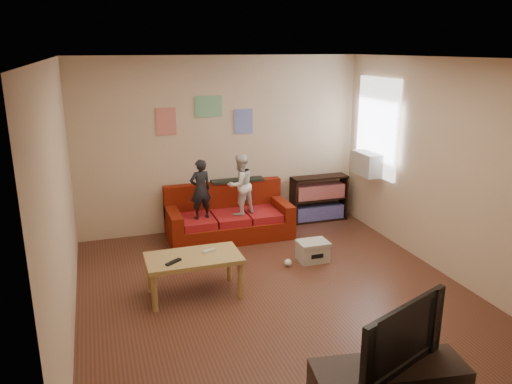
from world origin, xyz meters
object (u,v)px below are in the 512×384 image
object	(u,v)px
coffee_table	(194,262)
file_box	(313,251)
child_b	(240,185)
bookshelf	(319,201)
television	(393,333)
child_a	(200,189)
sofa	(228,219)

from	to	relation	value
coffee_table	file_box	xyz separation A→B (m)	(1.72, 0.45, -0.28)
child_b	coffee_table	world-z (taller)	child_b
child_b	bookshelf	size ratio (longest dim) A/B	0.97
file_box	television	distance (m)	3.05
television	child_a	bearing A→B (deg)	76.35
sofa	television	size ratio (longest dim) A/B	1.90
sofa	child_b	size ratio (longest dim) A/B	2.03
child_a	bookshelf	xyz separation A→B (m)	(2.08, 0.40, -0.49)
television	file_box	bearing A→B (deg)	54.46
bookshelf	file_box	bearing A→B (deg)	-117.56
child_a	coffee_table	bearing A→B (deg)	64.59
child_a	television	world-z (taller)	child_a
sofa	television	xyz separation A→B (m)	(0.16, -4.19, 0.46)
child_a	file_box	world-z (taller)	child_a
coffee_table	file_box	size ratio (longest dim) A/B	2.67
child_a	bookshelf	world-z (taller)	child_a
coffee_table	sofa	bearing A→B (deg)	62.94
sofa	coffee_table	xyz separation A→B (m)	(-0.88, -1.73, 0.15)
file_box	television	world-z (taller)	television
coffee_table	television	bearing A→B (deg)	-67.12
sofa	television	distance (m)	4.21
sofa	bookshelf	xyz separation A→B (m)	(1.63, 0.24, 0.06)
bookshelf	coffee_table	bearing A→B (deg)	-142.02
child_a	child_b	world-z (taller)	child_b
sofa	bookshelf	world-z (taller)	sofa
child_b	child_a	bearing A→B (deg)	-23.13
sofa	file_box	world-z (taller)	sofa
child_a	file_box	xyz separation A→B (m)	(1.29, -1.11, -0.69)
bookshelf	file_box	xyz separation A→B (m)	(-0.79, -1.51, -0.20)
child_a	file_box	distance (m)	1.84
child_b	bookshelf	bearing A→B (deg)	171.95
sofa	television	world-z (taller)	television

